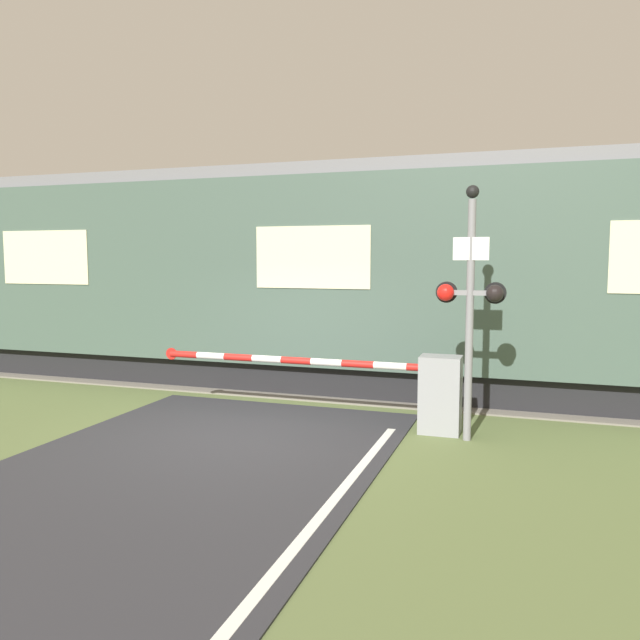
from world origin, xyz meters
The scene contains 5 objects.
ground_plane centered at (0.00, 0.00, 0.00)m, with size 80.00×80.00×0.00m, color #5B6B3D.
track_bed centered at (0.00, 3.97, 0.02)m, with size 36.00×3.20×0.13m.
train centered at (0.27, 3.97, 2.21)m, with size 21.58×2.90×4.32m.
crossing_barrier centered at (2.43, 1.11, 0.64)m, with size 4.96×0.44×1.15m.
signal_post centered at (3.20, 0.85, 2.04)m, with size 0.97×0.26×3.59m.
Camera 1 is at (4.00, -8.05, 2.59)m, focal length 35.00 mm.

